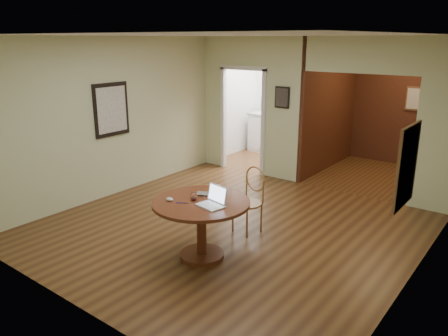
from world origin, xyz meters
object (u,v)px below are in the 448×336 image
Objects in this scene: chair at (250,196)px; closed_laptop at (209,195)px; dining_table at (201,216)px; open_laptop at (214,200)px.

chair is 0.87m from closed_laptop.
open_laptop is at bearing -0.69° from dining_table.
open_laptop is at bearing -70.65° from chair.
dining_table is 1.02m from chair.
chair is 1.07m from open_laptop.
closed_laptop is (-0.07, -0.84, 0.24)m from chair.
chair reaches higher than closed_laptop.
closed_laptop is (-0.03, 0.18, 0.21)m from dining_table.
closed_laptop is at bearing 98.43° from dining_table.
dining_table is 3.36× the size of open_laptop.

